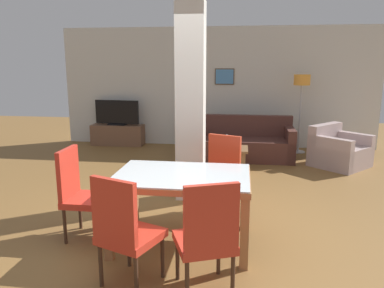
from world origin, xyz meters
name	(u,v)px	position (x,y,z in m)	size (l,w,h in m)	color
ground_plane	(182,242)	(0.00, 0.00, 0.00)	(18.00, 18.00, 0.00)	brown
back_wall	(216,88)	(0.00, 4.98, 1.35)	(7.20, 0.09, 2.70)	silver
divider_pillar	(191,103)	(-0.10, 1.42, 1.35)	(0.38, 0.36, 2.70)	silver
dining_table	(182,189)	(0.00, 0.00, 0.60)	(1.40, 0.98, 0.77)	#9E6940
dining_chair_near_right	(207,235)	(0.35, -0.89, 0.54)	(0.60, 0.60, 1.00)	red
dining_chair_far_right	(220,173)	(0.35, 0.88, 0.54)	(0.60, 0.60, 1.00)	red
dining_chair_head_left	(80,190)	(-1.13, 0.00, 0.54)	(0.46, 0.46, 1.00)	red
dining_chair_near_left	(125,229)	(-0.35, -0.87, 0.54)	(0.60, 0.60, 1.00)	red
sofa	(239,144)	(0.55, 3.81, 0.29)	(2.16, 0.87, 0.84)	#4B2924
armchair	(338,152)	(2.41, 3.44, 0.27)	(1.24, 1.24, 0.76)	#AF9896
coffee_table	(231,160)	(0.43, 2.72, 0.23)	(0.57, 0.53, 0.45)	brown
bottle	(227,142)	(0.35, 2.75, 0.54)	(0.07, 0.07, 0.23)	#B2B7BC
tv_stand	(118,135)	(-2.30, 4.70, 0.24)	(1.22, 0.40, 0.48)	brown
tv_screen	(117,113)	(-2.30, 4.70, 0.76)	(1.07, 0.25, 0.58)	black
floor_lamp	(302,87)	(1.82, 4.48, 1.40)	(0.34, 0.34, 1.67)	#B7B7BC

